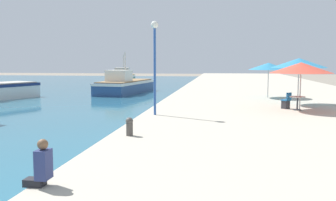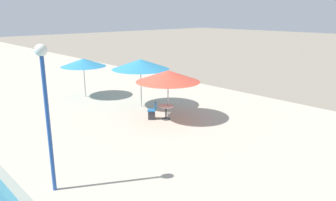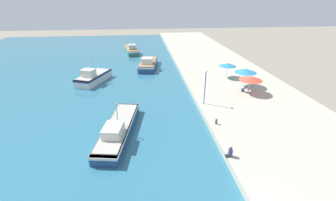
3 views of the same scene
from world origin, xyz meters
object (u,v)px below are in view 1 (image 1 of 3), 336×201
(mooring_bollard, at_px, (129,126))
(cafe_chair_left, at_px, (286,103))
(fishing_boat_distant, at_px, (123,79))
(person_at_quay, at_px, (42,166))
(lamppost, at_px, (155,52))
(cafe_umbrella_pink, at_px, (301,68))
(fishing_boat_far, at_px, (125,85))
(cafe_umbrella_striped, at_px, (269,66))
(cafe_table, at_px, (297,100))
(cafe_umbrella_white, at_px, (299,63))

(mooring_bollard, bearing_deg, cafe_chair_left, 51.80)
(fishing_boat_distant, height_order, mooring_bollard, fishing_boat_distant)
(person_at_quay, distance_m, lamppost, 11.11)
(cafe_umbrella_pink, relative_size, cafe_chair_left, 3.61)
(person_at_quay, bearing_deg, lamppost, 87.47)
(fishing_boat_far, bearing_deg, cafe_umbrella_striped, -27.58)
(cafe_umbrella_striped, height_order, cafe_table, cafe_umbrella_striped)
(cafe_chair_left, bearing_deg, mooring_bollard, -172.42)
(cafe_chair_left, bearing_deg, cafe_table, -90.00)
(fishing_boat_far, bearing_deg, cafe_table, -41.69)
(cafe_umbrella_striped, bearing_deg, fishing_boat_distant, 125.66)
(mooring_bollard, height_order, lamppost, lamppost)
(mooring_bollard, bearing_deg, cafe_umbrella_striped, 66.73)
(fishing_boat_distant, xyz_separation_m, cafe_table, (18.03, -31.27, 0.37))
(cafe_chair_left, height_order, person_at_quay, person_at_quay)
(cafe_table, relative_size, person_at_quay, 0.79)
(cafe_table, bearing_deg, fishing_boat_distant, 119.96)
(fishing_boat_distant, bearing_deg, cafe_umbrella_pink, -69.24)
(cafe_umbrella_pink, height_order, cafe_table, cafe_umbrella_pink)
(cafe_table, bearing_deg, cafe_chair_left, 134.22)
(cafe_umbrella_striped, height_order, person_at_quay, cafe_umbrella_striped)
(cafe_umbrella_white, height_order, lamppost, lamppost)
(cafe_umbrella_white, bearing_deg, cafe_table, -101.26)
(cafe_umbrella_white, height_order, cafe_table, cafe_umbrella_white)
(mooring_bollard, bearing_deg, cafe_table, 48.01)
(mooring_bollard, bearing_deg, fishing_boat_far, 105.19)
(cafe_table, xyz_separation_m, person_at_quay, (-7.77, -13.61, -0.08))
(cafe_chair_left, height_order, mooring_bollard, cafe_chair_left)
(person_at_quay, bearing_deg, cafe_chair_left, 62.78)
(cafe_chair_left, bearing_deg, fishing_boat_distant, 75.45)
(cafe_chair_left, xyz_separation_m, mooring_bollard, (-6.76, -8.59, 0.02))
(person_at_quay, distance_m, mooring_bollard, 5.56)
(cafe_umbrella_pink, bearing_deg, cafe_umbrella_white, 81.25)
(cafe_umbrella_pink, height_order, cafe_chair_left, cafe_umbrella_pink)
(fishing_boat_distant, height_order, person_at_quay, fishing_boat_distant)
(cafe_table, relative_size, lamppost, 0.18)
(fishing_boat_distant, height_order, cafe_umbrella_striped, fishing_boat_distant)
(cafe_table, relative_size, cafe_chair_left, 0.88)
(fishing_boat_distant, xyz_separation_m, person_at_quay, (10.26, -44.88, 0.29))
(fishing_boat_distant, relative_size, cafe_umbrella_striped, 3.61)
(cafe_table, height_order, lamppost, lamppost)
(cafe_table, bearing_deg, mooring_bollard, -131.99)
(fishing_boat_far, height_order, cafe_umbrella_striped, fishing_boat_far)
(lamppost, bearing_deg, cafe_table, 21.15)
(cafe_table, distance_m, mooring_bollard, 10.86)
(fishing_boat_far, distance_m, cafe_table, 21.95)
(cafe_umbrella_striped, distance_m, lamppost, 11.97)
(person_at_quay, relative_size, lamppost, 0.22)
(cafe_umbrella_white, distance_m, cafe_table, 3.46)
(cafe_umbrella_white, bearing_deg, person_at_quay, -116.94)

